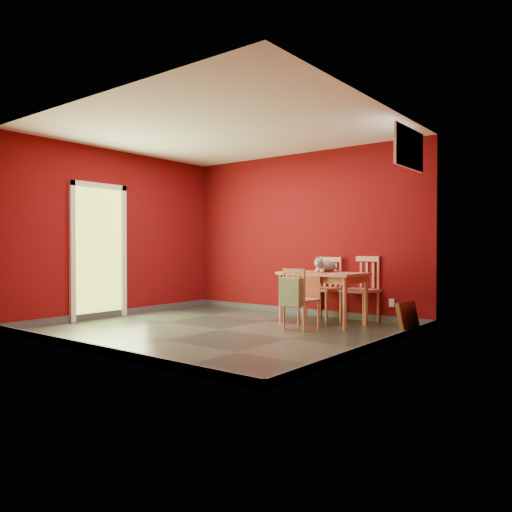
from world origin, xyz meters
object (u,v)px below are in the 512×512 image
Objects in this scene: chair_near at (300,298)px; picture_frame at (408,319)px; tote_bag at (291,292)px; dining_table at (323,279)px; chair_far_left at (325,287)px; cat at (326,264)px; chair_far_right at (361,288)px.

picture_frame is at bearing 19.17° from chair_near.
dining_table is at bearing 90.10° from tote_bag.
chair_far_left reaches higher than dining_table.
tote_bag is (0.00, -0.84, -0.13)m from dining_table.
chair_far_left is 2.02× the size of cat.
picture_frame is (1.34, 0.67, -0.32)m from tote_bag.
chair_far_right reaches higher than chair_near.
chair_near is at bearing -66.47° from cat.
chair_near is (0.01, -0.63, -0.24)m from dining_table.
chair_far_right is 1.46m from tote_bag.
chair_far_left is 1.79m from picture_frame.
chair_far_left is (-0.27, 0.54, -0.17)m from dining_table.
chair_far_right reaches higher than picture_frame.
cat is 1.51m from picture_frame.
dining_table is 0.85m from tote_bag.
tote_bag reaches higher than picture_frame.
dining_table is 1.26× the size of chair_far_right.
chair_far_left is at bearing 101.29° from tote_bag.
picture_frame is at bearing -7.19° from dining_table.
tote_bag reaches higher than dining_table.
tote_bag is at bearing -92.04° from chair_near.
tote_bag is 0.98m from cat.
dining_table is 0.68m from chair_near.
chair_near is 0.23m from tote_bag.
chair_far_right is at bearing 74.89° from chair_near.
chair_far_right is 1.26m from chair_near.
dining_table is 0.63m from chair_far_left.
dining_table is at bearing -120.19° from chair_far_right.
chair_near is at bearing -160.83° from picture_frame.
chair_far_left is at bearing 116.99° from dining_table.
cat reaches higher than chair_near.
tote_bag is at bearing -66.94° from cat.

